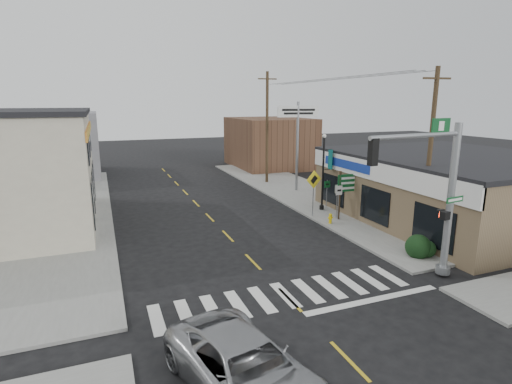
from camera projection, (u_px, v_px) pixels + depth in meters
name	position (u px, v px, depth m)	size (l,w,h in m)	color
ground	(290.00, 300.00, 15.43)	(140.00, 140.00, 0.00)	black
sidewalk_right	(321.00, 201.00, 30.42)	(6.00, 38.00, 0.13)	gray
sidewalk_left	(60.00, 227.00, 24.03)	(6.00, 38.00, 0.13)	gray
center_line	(228.00, 236.00, 22.70)	(0.12, 56.00, 0.01)	gold
crosswalk	(285.00, 295.00, 15.79)	(11.00, 2.20, 0.01)	silver
thrift_store	(453.00, 189.00, 25.58)	(12.00, 14.00, 4.00)	brown
bldg_distant_right	(269.00, 143.00, 46.31)	(8.00, 10.00, 5.60)	brown
bldg_distant_left	(50.00, 145.00, 39.88)	(9.00, 10.00, 6.40)	slate
suv	(246.00, 369.00, 10.24)	(2.56, 5.55, 1.54)	#97999C
traffic_signal_pole	(438.00, 185.00, 16.33)	(5.31, 0.39, 6.72)	gray
guide_sign	(350.00, 188.00, 25.32)	(1.78, 0.14, 3.11)	#453420
fire_hydrant	(330.00, 218.00, 24.55)	(0.20, 0.20, 0.64)	yellow
ped_crossing_sign	(314.00, 185.00, 25.77)	(1.18, 0.08, 3.03)	gray
lamp_post	(324.00, 166.00, 27.15)	(0.68, 0.53, 5.22)	black
dance_center_sign	(298.00, 125.00, 32.65)	(3.45, 0.22, 7.33)	gray
bare_tree	(399.00, 167.00, 23.21)	(2.31, 2.31, 4.61)	black
shrub_front	(418.00, 247.00, 19.36)	(1.22, 1.22, 0.92)	#1E3D1C
shrub_back	(395.00, 212.00, 25.63)	(1.15, 1.15, 0.86)	black
utility_pole_near	(430.00, 155.00, 20.63)	(1.58, 0.24, 9.06)	#402C1A
utility_pole_far	(267.00, 127.00, 36.14)	(1.73, 0.26, 9.93)	#40291F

